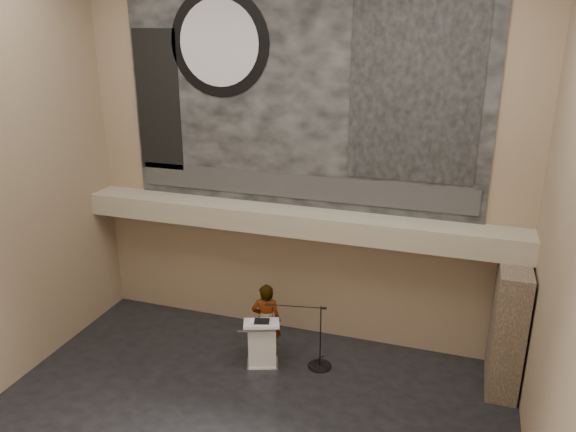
% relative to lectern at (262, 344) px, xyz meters
% --- Properties ---
extents(wall_back, '(10.00, 0.02, 8.50)m').
position_rel_lectern_xyz_m(wall_back, '(0.27, 1.76, 3.70)').
color(wall_back, '#907A5B').
rests_on(wall_back, floor).
extents(wall_front, '(10.00, 0.02, 8.50)m').
position_rel_lectern_xyz_m(wall_front, '(0.27, -6.24, 3.70)').
color(wall_front, '#907A5B').
rests_on(wall_front, floor).
extents(wall_right, '(0.02, 8.00, 8.50)m').
position_rel_lectern_xyz_m(wall_right, '(5.27, -2.24, 3.70)').
color(wall_right, '#907A5B').
rests_on(wall_right, floor).
extents(soffit, '(10.00, 0.80, 0.50)m').
position_rel_lectern_xyz_m(soffit, '(0.27, 1.36, 2.40)').
color(soffit, gray).
rests_on(soffit, wall_back).
extents(sprinkler_left, '(0.04, 0.04, 0.06)m').
position_rel_lectern_xyz_m(sprinkler_left, '(-1.33, 1.31, 2.12)').
color(sprinkler_left, '#B2893D').
rests_on(sprinkler_left, soffit).
extents(sprinkler_right, '(0.04, 0.04, 0.06)m').
position_rel_lectern_xyz_m(sprinkler_right, '(2.17, 1.31, 2.12)').
color(sprinkler_right, '#B2893D').
rests_on(sprinkler_right, soffit).
extents(banner, '(8.00, 0.05, 5.00)m').
position_rel_lectern_xyz_m(banner, '(0.27, 1.73, 5.15)').
color(banner, black).
rests_on(banner, wall_back).
extents(banner_text_strip, '(7.76, 0.02, 0.55)m').
position_rel_lectern_xyz_m(banner_text_strip, '(0.27, 1.69, 3.10)').
color(banner_text_strip, '#2B2B2B').
rests_on(banner_text_strip, banner).
extents(banner_clock_rim, '(2.30, 0.02, 2.30)m').
position_rel_lectern_xyz_m(banner_clock_rim, '(-1.53, 1.69, 6.15)').
color(banner_clock_rim, black).
rests_on(banner_clock_rim, banner).
extents(banner_clock_face, '(1.84, 0.02, 1.84)m').
position_rel_lectern_xyz_m(banner_clock_face, '(-1.53, 1.67, 6.15)').
color(banner_clock_face, silver).
rests_on(banner_clock_face, banner).
extents(banner_building_print, '(2.60, 0.02, 3.60)m').
position_rel_lectern_xyz_m(banner_building_print, '(2.67, 1.69, 5.25)').
color(banner_building_print, black).
rests_on(banner_building_print, banner).
extents(banner_brick_print, '(1.10, 0.02, 3.20)m').
position_rel_lectern_xyz_m(banner_brick_print, '(-3.13, 1.69, 4.85)').
color(banner_brick_print, black).
rests_on(banner_brick_print, banner).
extents(stone_pier, '(0.60, 1.40, 2.70)m').
position_rel_lectern_xyz_m(stone_pier, '(4.92, 0.91, 0.80)').
color(stone_pier, '#46382B').
rests_on(stone_pier, floor).
extents(lectern, '(0.90, 0.76, 1.14)m').
position_rel_lectern_xyz_m(lectern, '(0.00, 0.00, 0.00)').
color(lectern, silver).
rests_on(lectern, floor).
extents(binder, '(0.38, 0.33, 0.04)m').
position_rel_lectern_xyz_m(binder, '(0.01, -0.02, 0.56)').
color(binder, black).
rests_on(binder, lectern).
extents(papers, '(0.28, 0.33, 0.00)m').
position_rel_lectern_xyz_m(papers, '(-0.14, -0.06, 0.55)').
color(papers, white).
rests_on(papers, lectern).
extents(speaker_person, '(0.72, 0.55, 1.79)m').
position_rel_lectern_xyz_m(speaker_person, '(-0.04, 0.38, 0.34)').
color(speaker_person, silver).
rests_on(speaker_person, floor).
extents(mic_stand, '(1.44, 0.52, 1.48)m').
position_rel_lectern_xyz_m(mic_stand, '(1.16, 0.37, -0.33)').
color(mic_stand, black).
rests_on(mic_stand, floor).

